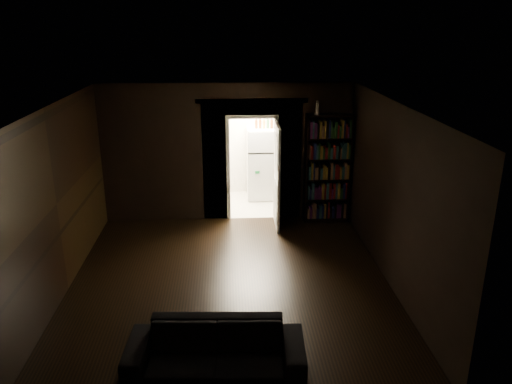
# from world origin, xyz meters

# --- Properties ---
(ground) EXTENTS (5.50, 5.50, 0.00)m
(ground) POSITION_xyz_m (0.00, 0.00, 0.00)
(ground) COLOR black
(ground) RESTS_ON ground
(room_walls) EXTENTS (5.02, 5.61, 2.84)m
(room_walls) POSITION_xyz_m (-0.01, 1.07, 1.68)
(room_walls) COLOR black
(room_walls) RESTS_ON ground
(kitchen_alcove) EXTENTS (2.20, 1.80, 2.60)m
(kitchen_alcove) POSITION_xyz_m (0.50, 3.87, 1.21)
(kitchen_alcove) COLOR #B9B1A1
(kitchen_alcove) RESTS_ON ground
(sofa) EXTENTS (2.10, 1.00, 0.79)m
(sofa) POSITION_xyz_m (-0.19, -2.10, 0.39)
(sofa) COLOR black
(sofa) RESTS_ON ground
(bookshelf) EXTENTS (0.96, 0.61, 2.20)m
(bookshelf) POSITION_xyz_m (2.00, 2.55, 1.10)
(bookshelf) COLOR black
(bookshelf) RESTS_ON ground
(refrigerator) EXTENTS (0.74, 0.68, 1.65)m
(refrigerator) POSITION_xyz_m (0.83, 4.03, 0.82)
(refrigerator) COLOR silver
(refrigerator) RESTS_ON ground
(door) EXTENTS (0.06, 0.85, 2.05)m
(door) POSITION_xyz_m (0.96, 2.31, 1.02)
(door) COLOR silver
(door) RESTS_ON ground
(figurine) EXTENTS (0.11, 0.11, 0.28)m
(figurine) POSITION_xyz_m (1.75, 2.55, 2.34)
(figurine) COLOR silver
(figurine) RESTS_ON bookshelf
(bottles) EXTENTS (0.71, 0.11, 0.29)m
(bottles) POSITION_xyz_m (0.92, 3.94, 1.79)
(bottles) COLOR black
(bottles) RESTS_ON refrigerator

